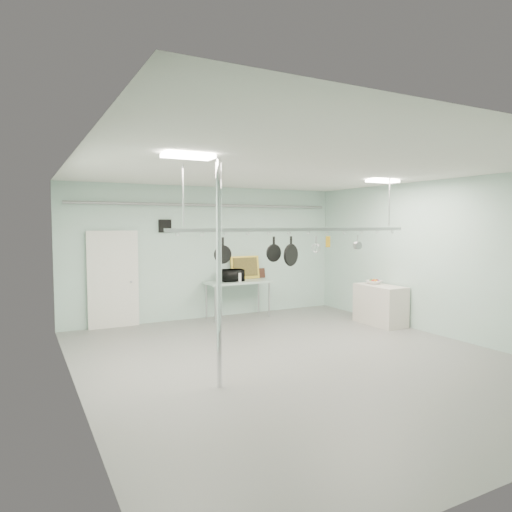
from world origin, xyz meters
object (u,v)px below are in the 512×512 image
prep_table (238,284)px  microwave (232,275)px  pot_rack (299,228)px  chrome_pole (219,274)px  coffee_canister (239,277)px  skillet_left (223,250)px  side_cabinet (380,305)px  skillet_mid (274,249)px  fruit_bowl (374,282)px  skillet_right (291,251)px

prep_table → microwave: size_ratio=3.05×
pot_rack → chrome_pole: bearing=-154.7°
pot_rack → microwave: 3.52m
prep_table → coffee_canister: (-0.03, -0.10, 0.18)m
skillet_left → side_cabinet: bearing=17.1°
chrome_pole → skillet_left: 1.05m
pot_rack → coffee_canister: 3.44m
coffee_canister → skillet_mid: 3.43m
chrome_pole → microwave: size_ratio=6.11×
microwave → coffee_canister: bearing=145.5°
pot_rack → fruit_bowl: 3.52m
prep_table → fruit_bowl: 3.24m
prep_table → skillet_right: 3.49m
chrome_pole → fruit_bowl: bearing=24.7°
skillet_mid → side_cabinet: bearing=12.3°
skillet_mid → skillet_right: bearing=-5.4°
prep_table → pot_rack: 3.61m
pot_rack → microwave: bearing=85.7°
skillet_left → skillet_right: same height
fruit_bowl → skillet_right: skillet_right is taller
skillet_right → coffee_canister: bearing=58.2°
prep_table → microwave: microwave is taller
side_cabinet → chrome_pole: bearing=-157.6°
side_cabinet → skillet_left: 4.75m
pot_rack → fruit_bowl: (2.99, 1.35, -1.29)m
coffee_canister → skillet_left: 3.78m
chrome_pole → side_cabinet: 5.37m
microwave → skillet_mid: bearing=83.8°
pot_rack → skillet_right: pot_rack is taller
skillet_right → side_cabinet: bearing=-2.9°
prep_table → skillet_mid: size_ratio=3.75×
chrome_pole → skillet_left: chrome_pole is taller
chrome_pole → fruit_bowl: chrome_pole is taller
coffee_canister → skillet_right: (-0.53, -3.20, 0.81)m
pot_rack → skillet_mid: bearing=180.0°
chrome_pole → side_cabinet: bearing=22.4°
coffee_canister → skillet_mid: (-0.88, -3.20, 0.86)m
prep_table → side_cabinet: (2.55, -2.20, -0.38)m
chrome_pole → fruit_bowl: (4.89, 2.25, -0.66)m
chrome_pole → side_cabinet: chrome_pole is taller
side_cabinet → skillet_mid: bearing=-162.3°
skillet_right → pot_rack: bearing=-22.4°
pot_rack → coffee_canister: pot_rack is taller
skillet_left → skillet_right: bearing=3.0°
chrome_pole → skillet_left: bearing=63.2°
side_cabinet → fruit_bowl: (0.04, 0.25, 0.49)m
fruit_bowl → skillet_right: (-3.15, -1.35, 0.88)m
side_cabinet → pot_rack: pot_rack is taller
prep_table → skillet_right: skillet_right is taller
coffee_canister → skillet_right: bearing=-99.4°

